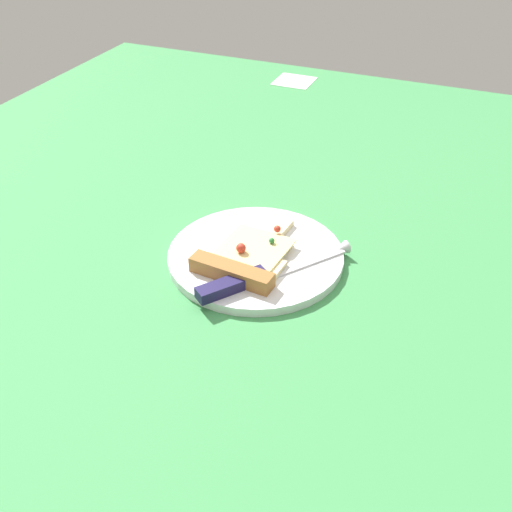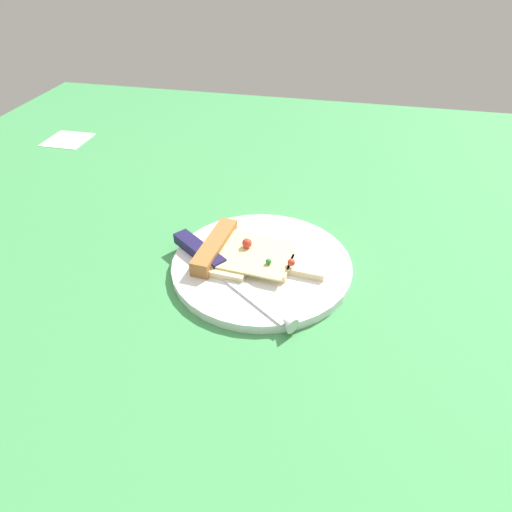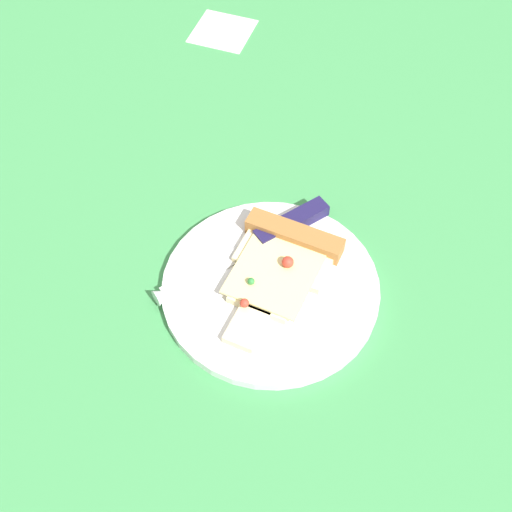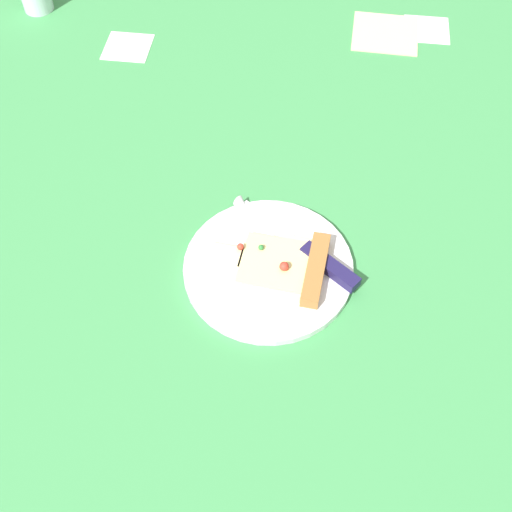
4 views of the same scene
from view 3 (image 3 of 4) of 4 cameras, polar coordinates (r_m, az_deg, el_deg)
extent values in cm
cube|color=#3D8C4C|center=(81.57, -2.28, -4.41)|extent=(158.83, 158.83, 3.00)
cube|color=white|center=(115.91, -2.77, 17.96)|extent=(9.00, 9.00, 0.20)
cylinder|color=silver|center=(80.55, 1.21, -2.67)|extent=(25.30, 25.30, 1.29)
cube|color=beige|center=(81.73, 2.36, -0.10)|extent=(6.95, 11.49, 1.00)
cube|color=beige|center=(78.83, 0.78, -3.04)|extent=(6.22, 7.67, 1.00)
cube|color=beige|center=(76.45, -0.76, -5.90)|extent=(5.50, 4.05, 1.00)
cube|color=#EDD88C|center=(79.58, 1.53, -1.41)|extent=(10.78, 10.05, 0.30)
cube|color=#9E6633|center=(82.94, 3.20, 1.67)|extent=(3.65, 12.18, 2.20)
sphere|color=red|center=(79.48, 2.63, -0.50)|extent=(1.40, 1.40, 1.40)
sphere|color=red|center=(76.52, -0.95, -3.90)|extent=(1.04, 1.04, 1.04)
sphere|color=#2D7A38|center=(78.22, -0.41, -2.09)|extent=(0.84, 0.84, 0.84)
cube|color=silver|center=(81.15, -3.97, -1.21)|extent=(10.83, 8.75, 0.30)
cone|color=silver|center=(79.80, -7.65, -3.17)|extent=(2.80, 2.80, 2.00)
cube|color=#1E1947|center=(84.56, 2.95, 2.76)|extent=(9.34, 7.72, 1.60)
camera|label=1|loc=(1.18, -1.71, 46.32)|focal=43.23mm
camera|label=2|loc=(0.76, -42.74, 19.57)|focal=31.96mm
camera|label=4|loc=(0.63, 80.08, 30.45)|focal=44.59mm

